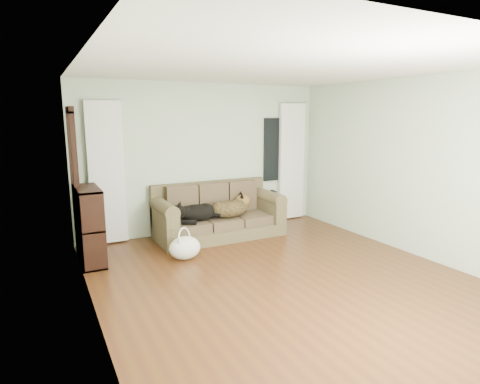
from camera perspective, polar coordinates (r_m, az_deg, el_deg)
name	(u,v)px	position (r m, az deg, el deg)	size (l,w,h in m)	color
floor	(280,277)	(5.31, 5.72, -11.90)	(5.00, 5.00, 0.00)	#452312
ceiling	(284,67)	(4.93, 6.31, 17.23)	(5.00, 5.00, 0.00)	white
wall_back	(205,158)	(7.16, -5.03, 4.81)	(4.50, 0.04, 2.60)	#AAC2A0
wall_left	(88,193)	(4.18, -20.77, -0.14)	(0.04, 5.00, 2.60)	#AAC2A0
wall_right	(410,167)	(6.46, 23.00, 3.34)	(0.04, 5.00, 2.60)	#AAC2A0
curtain_left	(107,173)	(6.65, -18.44, 2.53)	(0.55, 0.08, 2.25)	white
curtain_right	(291,162)	(7.96, 7.32, 4.28)	(0.55, 0.08, 2.25)	white
window_pane	(275,150)	(7.79, 5.02, 6.03)	(0.50, 0.03, 1.20)	black
door_casing	(75,186)	(6.24, -22.37, 0.84)	(0.07, 0.60, 2.10)	black
sofa	(219,211)	(6.84, -2.98, -2.67)	(2.14, 0.92, 0.87)	#403B27
dog_black_lab	(194,213)	(6.59, -6.53, -2.98)	(0.64, 0.44, 0.27)	black
dog_shepherd	(230,208)	(6.85, -1.38, -2.30)	(0.70, 0.49, 0.31)	black
tv_remote	(274,191)	(7.12, 4.81, 0.14)	(0.05, 0.19, 0.02)	black
tote_bag	(185,248)	(5.89, -7.87, -7.95)	(0.46, 0.36, 0.34)	silver
bookshelf	(89,228)	(6.01, -20.64, -4.78)	(0.32, 0.86, 1.07)	black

